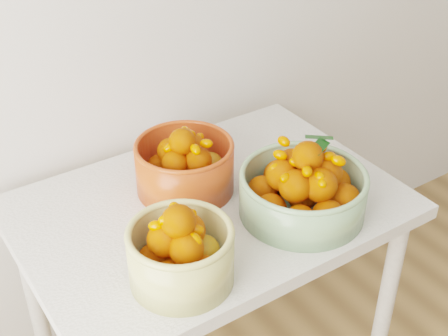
{
  "coord_description": "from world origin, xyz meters",
  "views": [
    {
      "loc": [
        -1.1,
        0.47,
        1.75
      ],
      "look_at": [
        -0.41,
        1.5,
        0.92
      ],
      "focal_mm": 50.0,
      "sensor_mm": 36.0,
      "label": 1
    }
  ],
  "objects_px": {
    "table": "(210,230)",
    "bowl_orange": "(185,165)",
    "bowl_cream": "(181,252)",
    "bowl_green": "(304,189)"
  },
  "relations": [
    {
      "from": "table",
      "to": "bowl_orange",
      "type": "relative_size",
      "value": 2.88
    },
    {
      "from": "table",
      "to": "bowl_cream",
      "type": "bearing_deg",
      "value": -134.73
    },
    {
      "from": "bowl_cream",
      "to": "bowl_green",
      "type": "xyz_separation_m",
      "value": [
        0.39,
        0.04,
        -0.01
      ]
    },
    {
      "from": "bowl_cream",
      "to": "table",
      "type": "bearing_deg",
      "value": 45.27
    },
    {
      "from": "bowl_orange",
      "to": "table",
      "type": "bearing_deg",
      "value": -77.95
    },
    {
      "from": "table",
      "to": "bowl_cream",
      "type": "relative_size",
      "value": 3.13
    },
    {
      "from": "bowl_green",
      "to": "bowl_orange",
      "type": "bearing_deg",
      "value": 127.54
    },
    {
      "from": "bowl_green",
      "to": "table",
      "type": "bearing_deg",
      "value": 136.94
    },
    {
      "from": "bowl_cream",
      "to": "bowl_green",
      "type": "height_order",
      "value": "bowl_green"
    },
    {
      "from": "table",
      "to": "bowl_green",
      "type": "bearing_deg",
      "value": -43.06
    }
  ]
}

